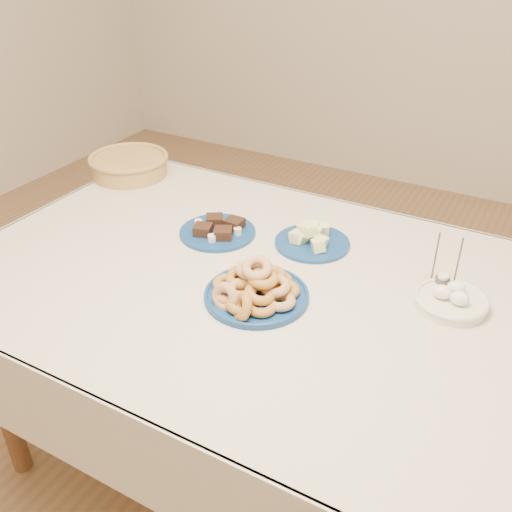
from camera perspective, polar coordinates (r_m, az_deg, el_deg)
name	(u,v)px	position (r m, az deg, el deg)	size (l,w,h in m)	color
ground	(263,464)	(2.05, 0.73, -20.07)	(5.00, 5.00, 0.00)	brown
dining_table	(265,311)	(1.59, 0.88, -5.50)	(1.71, 1.11, 0.75)	brown
donut_platter	(255,289)	(1.44, -0.09, -3.36)	(0.35, 0.35, 0.12)	navy
melon_plate	(312,239)	(1.68, 5.61, 1.74)	(0.25, 0.25, 0.08)	navy
brownie_plate	(218,230)	(1.74, -3.83, 2.57)	(0.29, 0.29, 0.04)	navy
wicker_basket	(129,164)	(2.18, -12.57, 8.94)	(0.36, 0.36, 0.08)	olive
candle_holder	(442,285)	(1.56, 18.06, -2.74)	(0.10, 0.10, 0.16)	tan
egg_bowl	(451,300)	(1.50, 18.92, -4.17)	(0.19, 0.19, 0.06)	silver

